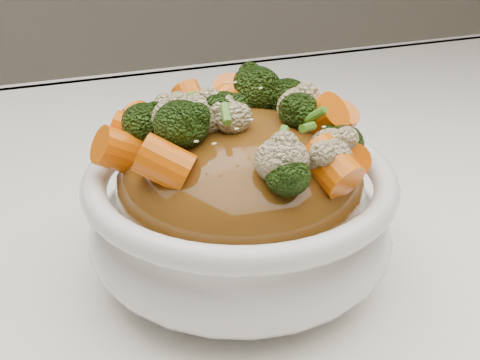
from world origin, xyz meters
name	(u,v)px	position (x,y,z in m)	size (l,w,h in m)	color
tablecloth	(181,258)	(0.00, 0.00, 0.73)	(1.20, 0.80, 0.04)	white
bowl	(240,220)	(0.03, -0.06, 0.79)	(0.21, 0.21, 0.08)	white
sauce_base	(240,184)	(0.03, -0.06, 0.82)	(0.17, 0.17, 0.09)	#5F3710
carrots	(240,99)	(0.03, -0.06, 0.88)	(0.17, 0.17, 0.05)	#E46107
broccoli	(240,101)	(0.03, -0.06, 0.88)	(0.17, 0.17, 0.04)	black
cauliflower	(240,104)	(0.03, -0.06, 0.88)	(0.17, 0.17, 0.03)	beige
scallions	(240,98)	(0.03, -0.06, 0.88)	(0.12, 0.12, 0.02)	#41801D
sesame_seeds	(240,98)	(0.03, -0.06, 0.88)	(0.15, 0.15, 0.01)	beige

